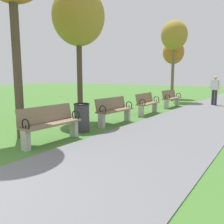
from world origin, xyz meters
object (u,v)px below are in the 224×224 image
park_bench_2 (50,123)px  pedestrian_walking (215,89)px  park_bench_5 (171,98)px  tree_5 (173,53)px  tree_3 (78,17)px  tree_4 (174,36)px  park_bench_3 (114,110)px  trash_bin (82,117)px  park_bench_4 (147,103)px

park_bench_2 → pedestrian_walking: 10.52m
park_bench_5 → tree_5: bearing=109.9°
tree_3 → tree_4: size_ratio=0.92×
tree_3 → pedestrian_walking: 8.73m
park_bench_3 → tree_5: bearing=99.9°
tree_5 → trash_bin: size_ratio=5.00×
tree_5 → pedestrian_walking: 5.06m
park_bench_5 → tree_5: 5.99m
pedestrian_walking → trash_bin: bearing=-101.5°
tree_4 → pedestrian_walking: 4.43m
tree_3 → trash_bin: 3.83m
park_bench_5 → tree_3: 6.48m
trash_bin → pedestrian_walking: bearing=78.5°
park_bench_2 → pedestrian_walking: pedestrian_walking is taller
tree_5 → pedestrian_walking: bearing=-38.3°
park_bench_5 → pedestrian_walking: 2.82m
park_bench_3 → pedestrian_walking: size_ratio=1.00×
park_bench_2 → pedestrian_walking: bearing=80.7°
park_bench_5 → tree_3: bearing=-105.7°
park_bench_4 → park_bench_5: same height
park_bench_2 → park_bench_5: 8.17m
tree_3 → tree_4: tree_4 is taller
park_bench_3 → park_bench_4: bearing=90.0°
park_bench_4 → tree_4: size_ratio=0.31×
tree_4 → park_bench_5: bearing=-70.3°
tree_4 → tree_5: tree_4 is taller
park_bench_5 → tree_4: (-1.12, 3.14, 3.72)m
park_bench_2 → tree_5: (-1.80, 13.14, 2.81)m
park_bench_2 → park_bench_5: size_ratio=1.00×
trash_bin → park_bench_3: bearing=84.3°
park_bench_5 → pedestrian_walking: size_ratio=1.00×
park_bench_2 → park_bench_5: same height
park_bench_4 → tree_5: bearing=103.0°
park_bench_4 → park_bench_5: size_ratio=1.01×
tree_4 → tree_5: 2.16m
tree_4 → trash_bin: (0.97, -10.01, -3.78)m
park_bench_5 → tree_4: bearing=109.7°
park_bench_5 → pedestrian_walking: (1.70, 2.20, 0.44)m
park_bench_4 → tree_4: bearing=100.6°
park_bench_3 → tree_3: bearing=-178.9°
park_bench_3 → tree_5: 10.89m
tree_4 → tree_5: (-0.68, 1.83, -0.91)m
tree_3 → pedestrian_walking: size_ratio=2.94×
tree_4 → trash_bin: 10.74m
park_bench_4 → tree_3: size_ratio=0.34×
trash_bin → park_bench_2: bearing=-83.5°
park_bench_5 → tree_4: size_ratio=0.31×
tree_3 → trash_bin: (1.38, -1.45, -3.27)m
park_bench_3 → park_bench_5: same height
tree_4 → tree_3: bearing=-92.7°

